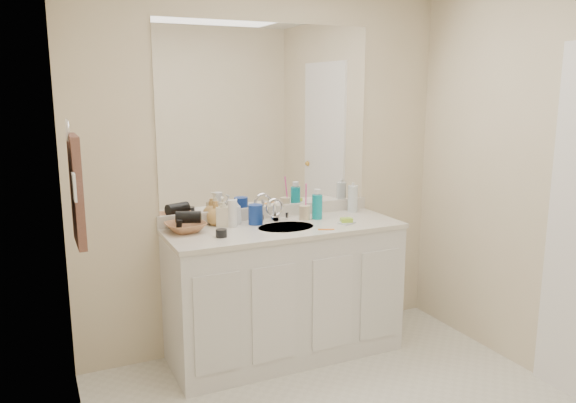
{
  "coord_description": "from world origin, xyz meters",
  "views": [
    {
      "loc": [
        -1.45,
        -2.15,
        1.75
      ],
      "look_at": [
        0.0,
        0.97,
        1.05
      ],
      "focal_mm": 35.0,
      "sensor_mm": 36.0,
      "label": 1
    }
  ],
  "objects": [
    {
      "name": "wall_back",
      "position": [
        0.0,
        1.3,
        1.2
      ],
      "size": [
        2.6,
        0.02,
        2.4
      ],
      "primitive_type": "cube",
      "color": "beige",
      "rests_on": "floor"
    },
    {
      "name": "wall_left",
      "position": [
        -1.3,
        0.0,
        1.2
      ],
      "size": [
        0.02,
        2.6,
        2.4
      ],
      "primitive_type": "cube",
      "color": "beige",
      "rests_on": "floor"
    },
    {
      "name": "wall_right",
      "position": [
        1.3,
        0.0,
        1.2
      ],
      "size": [
        0.02,
        2.6,
        2.4
      ],
      "primitive_type": "cube",
      "color": "beige",
      "rests_on": "floor"
    },
    {
      "name": "vanity_cabinet",
      "position": [
        0.0,
        1.02,
        0.42
      ],
      "size": [
        1.5,
        0.55,
        0.85
      ],
      "primitive_type": "cube",
      "color": "silver",
      "rests_on": "floor"
    },
    {
      "name": "countertop",
      "position": [
        0.0,
        1.02,
        0.86
      ],
      "size": [
        1.52,
        0.57,
        0.03
      ],
      "primitive_type": "cube",
      "color": "silver",
      "rests_on": "vanity_cabinet"
    },
    {
      "name": "backsplash",
      "position": [
        0.0,
        1.29,
        0.92
      ],
      "size": [
        1.52,
        0.03,
        0.08
      ],
      "primitive_type": "cube",
      "color": "beige",
      "rests_on": "countertop"
    },
    {
      "name": "sink_basin",
      "position": [
        0.0,
        1.0,
        0.87
      ],
      "size": [
        0.37,
        0.37,
        0.02
      ],
      "primitive_type": "cylinder",
      "color": "beige",
      "rests_on": "countertop"
    },
    {
      "name": "faucet",
      "position": [
        0.0,
        1.18,
        0.94
      ],
      "size": [
        0.02,
        0.02,
        0.11
      ],
      "primitive_type": "cylinder",
      "color": "silver",
      "rests_on": "countertop"
    },
    {
      "name": "mirror",
      "position": [
        0.0,
        1.29,
        1.56
      ],
      "size": [
        1.48,
        0.01,
        1.2
      ],
      "primitive_type": "cube",
      "color": "white",
      "rests_on": "wall_back"
    },
    {
      "name": "blue_mug",
      "position": [
        -0.15,
        1.15,
        0.94
      ],
      "size": [
        0.11,
        0.11,
        0.13
      ],
      "primitive_type": "cylinder",
      "rotation": [
        0.0,
        0.0,
        0.13
      ],
      "color": "navy",
      "rests_on": "countertop"
    },
    {
      "name": "tan_cup",
      "position": [
        0.2,
        1.13,
        0.93
      ],
      "size": [
        0.09,
        0.09,
        0.1
      ],
      "primitive_type": "cylinder",
      "rotation": [
        0.0,
        0.0,
        -0.43
      ],
      "color": "beige",
      "rests_on": "countertop"
    },
    {
      "name": "toothbrush",
      "position": [
        0.21,
        1.13,
        1.03
      ],
      "size": [
        0.02,
        0.04,
        0.2
      ],
      "primitive_type": "cylinder",
      "rotation": [
        0.14,
        0.0,
        -0.42
      ],
      "color": "#FF43AB",
      "rests_on": "tan_cup"
    },
    {
      "name": "mouthwash_bottle",
      "position": [
        0.28,
        1.12,
        0.96
      ],
      "size": [
        0.07,
        0.07,
        0.17
      ],
      "primitive_type": "cylinder",
      "rotation": [
        0.0,
        0.0,
        -0.04
      ],
      "color": "#0D95A4",
      "rests_on": "countertop"
    },
    {
      "name": "clear_pump_bottle",
      "position": [
        0.62,
        1.21,
        0.97
      ],
      "size": [
        0.09,
        0.09,
        0.19
      ],
      "primitive_type": "cylinder",
      "rotation": [
        0.0,
        0.0,
        0.41
      ],
      "color": "silver",
      "rests_on": "countertop"
    },
    {
      "name": "soap_dish",
      "position": [
        0.39,
        0.92,
        0.89
      ],
      "size": [
        0.12,
        0.1,
        0.01
      ],
      "primitive_type": "cube",
      "rotation": [
        0.0,
        0.0,
        0.33
      ],
      "color": "silver",
      "rests_on": "countertop"
    },
    {
      "name": "green_soap",
      "position": [
        0.39,
        0.92,
        0.9
      ],
      "size": [
        0.08,
        0.07,
        0.03
      ],
      "primitive_type": "cube",
      "rotation": [
        0.0,
        0.0,
        -0.23
      ],
      "color": "#A4D634",
      "rests_on": "soap_dish"
    },
    {
      "name": "orange_comb",
      "position": [
        0.2,
        0.83,
        0.88
      ],
      "size": [
        0.1,
        0.06,
        0.0
      ],
      "primitive_type": "cube",
      "rotation": [
        0.0,
        0.0,
        -0.38
      ],
      "color": "orange",
      "rests_on": "countertop"
    },
    {
      "name": "dark_jar",
      "position": [
        -0.45,
        0.94,
        0.9
      ],
      "size": [
        0.08,
        0.08,
        0.05
      ],
      "primitive_type": "cylinder",
      "rotation": [
        0.0,
        0.0,
        0.18
      ],
      "color": "black",
      "rests_on": "countertop"
    },
    {
      "name": "extra_white_bottle",
      "position": [
        -0.31,
        1.15,
        0.97
      ],
      "size": [
        0.07,
        0.07,
        0.18
      ],
      "primitive_type": "cylinder",
      "rotation": [
        0.0,
        0.0,
        -0.28
      ],
      "color": "white",
      "rests_on": "countertop"
    },
    {
      "name": "soap_bottle_white",
      "position": [
        -0.26,
        1.21,
        0.96
      ],
      "size": [
        0.08,
        0.08,
        0.17
      ],
      "primitive_type": "imported",
      "rotation": [
        0.0,
        0.0,
        -0.33
      ],
      "color": "silver",
      "rests_on": "countertop"
    },
    {
      "name": "soap_bottle_cream",
      "position": [
        -0.35,
        1.2,
        0.97
      ],
      "size": [
        0.11,
        0.11,
        0.19
      ],
      "primitive_type": "imported",
      "rotation": [
        0.0,
        0.0,
        -0.36
      ],
      "color": "beige",
      "rests_on": "countertop"
    },
    {
      "name": "soap_bottle_yellow",
      "position": [
        -0.39,
        1.24,
        0.96
      ],
      "size": [
        0.15,
        0.15,
        0.16
      ],
      "primitive_type": "imported",
      "rotation": [
        0.0,
        0.0,
        0.31
      ],
      "color": "tan",
      "rests_on": "countertop"
    },
    {
      "name": "wicker_basket",
      "position": [
        -0.61,
        1.15,
        0.91
      ],
      "size": [
        0.28,
        0.28,
        0.06
      ],
      "primitive_type": "imported",
      "rotation": [
        0.0,
        0.0,
        0.17
      ],
      "color": "#9A613E",
      "rests_on": "countertop"
    },
    {
      "name": "hair_dryer",
      "position": [
        -0.59,
        1.15,
        0.97
      ],
      "size": [
        0.17,
        0.13,
        0.08
      ],
      "primitive_type": "cylinder",
      "rotation": [
        0.0,
        1.57,
        -0.37
      ],
      "color": "black",
      "rests_on": "wicker_basket"
    },
    {
      "name": "towel_ring",
      "position": [
        -1.27,
        0.77,
        1.55
      ],
      "size": [
        0.01,
        0.11,
        0.11
      ],
      "primitive_type": "torus",
      "rotation": [
        0.0,
        1.57,
        0.0
      ],
      "color": "silver",
      "rests_on": "wall_left"
    },
    {
      "name": "hand_towel",
      "position": [
        -1.25,
        0.77,
        1.25
      ],
      "size": [
        0.04,
        0.32,
        0.55
      ],
      "primitive_type": "cube",
      "color": "#4D3029",
      "rests_on": "towel_ring"
    },
    {
      "name": "switch_plate",
      "position": [
        -1.27,
        0.57,
        1.3
      ],
      "size": [
        0.01,
        0.08,
        0.13
      ],
      "primitive_type": "cube",
      "color": "white",
      "rests_on": "wall_left"
    }
  ]
}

